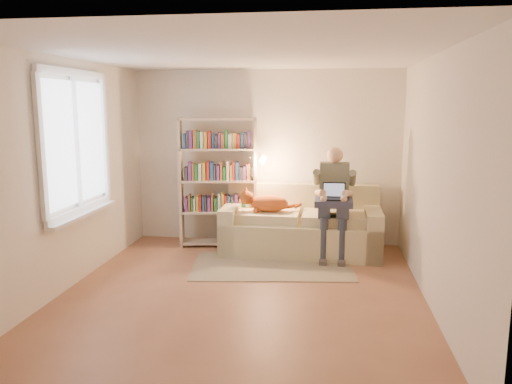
# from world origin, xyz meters

# --- Properties ---
(floor) EXTENTS (4.50, 4.50, 0.00)m
(floor) POSITION_xyz_m (0.00, 0.00, 0.00)
(floor) COLOR brown
(floor) RESTS_ON ground
(ceiling) EXTENTS (4.00, 4.50, 0.02)m
(ceiling) POSITION_xyz_m (0.00, 0.00, 2.60)
(ceiling) COLOR white
(ceiling) RESTS_ON wall_back
(wall_left) EXTENTS (0.02, 4.50, 2.60)m
(wall_left) POSITION_xyz_m (-2.00, 0.00, 1.30)
(wall_left) COLOR silver
(wall_left) RESTS_ON floor
(wall_right) EXTENTS (0.02, 4.50, 2.60)m
(wall_right) POSITION_xyz_m (2.00, 0.00, 1.30)
(wall_right) COLOR silver
(wall_right) RESTS_ON floor
(wall_back) EXTENTS (4.00, 0.02, 2.60)m
(wall_back) POSITION_xyz_m (0.00, 2.25, 1.30)
(wall_back) COLOR silver
(wall_back) RESTS_ON floor
(wall_front) EXTENTS (4.00, 0.02, 2.60)m
(wall_front) POSITION_xyz_m (0.00, -2.25, 1.30)
(wall_front) COLOR silver
(wall_front) RESTS_ON floor
(window) EXTENTS (0.12, 1.52, 1.69)m
(window) POSITION_xyz_m (-1.95, 0.20, 1.38)
(window) COLOR white
(window) RESTS_ON wall_left
(sofa) EXTENTS (2.23, 1.03, 0.94)m
(sofa) POSITION_xyz_m (0.57, 1.75, 0.34)
(sofa) COLOR beige
(sofa) RESTS_ON floor
(person) EXTENTS (0.41, 0.66, 1.51)m
(person) POSITION_xyz_m (1.01, 1.58, 0.86)
(person) COLOR #69705A
(person) RESTS_ON sofa
(cat) EXTENTS (0.82, 0.29, 0.30)m
(cat) POSITION_xyz_m (0.02, 1.61, 0.73)
(cat) COLOR orange
(cat) RESTS_ON sofa
(blanket) EXTENTS (0.51, 0.42, 0.09)m
(blanket) POSITION_xyz_m (1.01, 1.44, 0.79)
(blanket) COLOR #292F49
(blanket) RESTS_ON person
(laptop) EXTENTS (0.31, 0.26, 0.27)m
(laptop) POSITION_xyz_m (1.01, 1.45, 0.89)
(laptop) COLOR black
(laptop) RESTS_ON blanket
(bookshelf) EXTENTS (1.30, 0.48, 1.91)m
(bookshelf) POSITION_xyz_m (-0.67, 1.90, 1.06)
(bookshelf) COLOR #C7B297
(bookshelf) RESTS_ON floor
(rug) EXTENTS (2.19, 1.46, 0.01)m
(rug) POSITION_xyz_m (0.23, 1.01, 0.01)
(rug) COLOR gray
(rug) RESTS_ON floor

